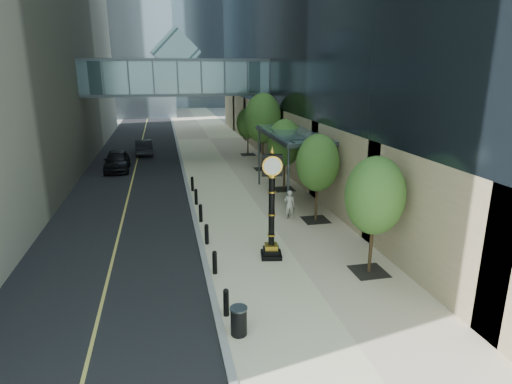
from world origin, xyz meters
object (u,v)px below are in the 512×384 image
street_clock (272,212)px  car_far (144,147)px  pedestrian (289,205)px  trash_bin (239,322)px  car_near (117,161)px

street_clock → car_far: street_clock is taller
pedestrian → car_far: size_ratio=0.37×
street_clock → trash_bin: bearing=-104.2°
street_clock → car_far: (-6.43, 26.26, -1.42)m
street_clock → car_far: 27.07m
car_far → car_near: bearing=69.6°
car_far → pedestrian: bearing=107.6°
pedestrian → street_clock: bearing=81.6°
pedestrian → car_far: bearing=-51.0°
street_clock → pedestrian: 5.44m
pedestrian → trash_bin: bearing=82.3°
street_clock → pedestrian: street_clock is taller
car_near → car_far: bearing=72.6°
trash_bin → car_far: (-3.99, 31.70, 0.25)m
pedestrian → car_near: (-10.61, 14.76, -0.04)m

